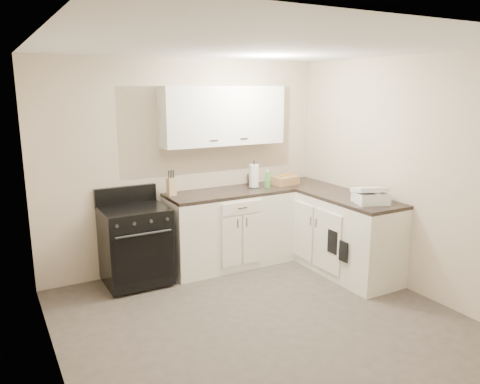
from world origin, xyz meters
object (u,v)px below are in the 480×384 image
knife_block (172,187)px  paper_towel (254,176)px  wicker_basket (285,180)px  stove (136,245)px  countertop_grill (370,198)px

knife_block → paper_towel: 1.07m
wicker_basket → paper_towel: bearing=175.1°
knife_block → paper_towel: bearing=-10.4°
stove → knife_block: knife_block is taller
stove → knife_block: bearing=16.8°
knife_block → countertop_grill: 2.25m
stove → countertop_grill: bearing=-29.1°
paper_towel → wicker_basket: bearing=-4.9°
wicker_basket → countertop_grill: size_ratio=0.98×
wicker_basket → countertop_grill: 1.30m
stove → paper_towel: size_ratio=2.94×
stove → countertop_grill: (2.26, -1.26, 0.54)m
countertop_grill → wicker_basket: bearing=121.0°
countertop_grill → knife_block: bearing=161.6°
stove → countertop_grill: size_ratio=2.60×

